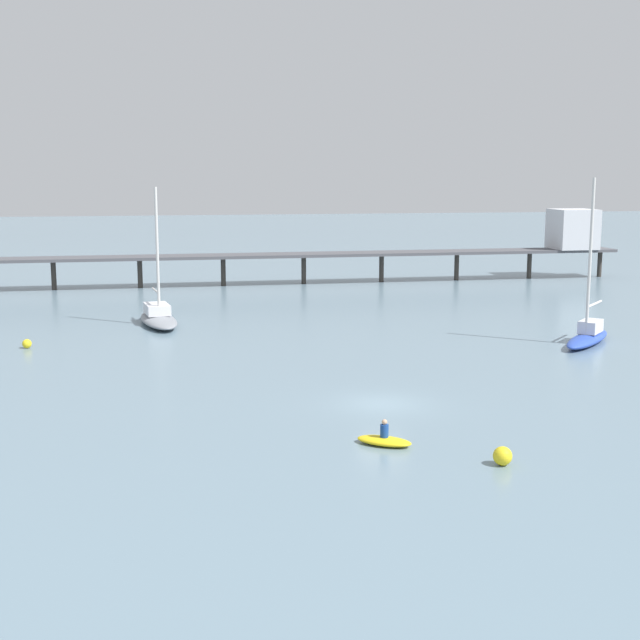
% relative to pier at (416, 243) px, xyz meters
% --- Properties ---
extents(ground_plane, '(400.00, 400.00, 0.00)m').
position_rel_pier_xyz_m(ground_plane, '(-16.37, -48.04, -4.10)').
color(ground_plane, slate).
extents(pier, '(77.79, 4.46, 7.56)m').
position_rel_pier_xyz_m(pier, '(0.00, 0.00, 0.00)').
color(pier, '#4C4C51').
rests_on(pier, ground_plane).
extents(sailboat_blue, '(6.38, 6.56, 11.24)m').
position_rel_pier_xyz_m(sailboat_blue, '(1.43, -35.60, -3.37)').
color(sailboat_blue, '#2D4CB7').
rests_on(sailboat_blue, ground_plane).
extents(sailboat_gray, '(3.68, 8.53, 10.51)m').
position_rel_pier_xyz_m(sailboat_gray, '(-27.34, -22.29, -3.45)').
color(sailboat_gray, gray).
rests_on(sailboat_gray, ground_plane).
extents(dinghy_yellow, '(2.63, 2.29, 1.14)m').
position_rel_pier_xyz_m(dinghy_yellow, '(-18.00, -54.55, -3.89)').
color(dinghy_yellow, yellow).
rests_on(dinghy_yellow, ground_plane).
extents(mooring_buoy_near, '(0.78, 0.78, 0.78)m').
position_rel_pier_xyz_m(mooring_buoy_near, '(-14.03, -57.99, -3.72)').
color(mooring_buoy_near, yellow).
rests_on(mooring_buoy_near, ground_plane).
extents(mooring_buoy_mid, '(0.61, 0.61, 0.61)m').
position_rel_pier_xyz_m(mooring_buoy_mid, '(-36.02, -29.94, -3.80)').
color(mooring_buoy_mid, yellow).
rests_on(mooring_buoy_mid, ground_plane).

